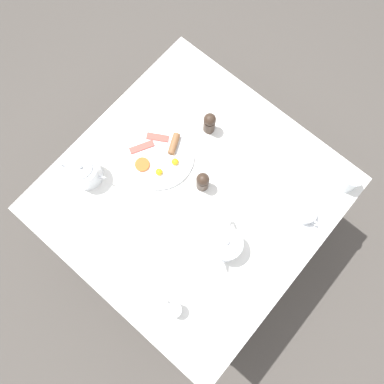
% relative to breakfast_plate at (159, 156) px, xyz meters
% --- Properties ---
extents(ground_plane, '(8.00, 8.00, 0.00)m').
position_rel_breakfast_plate_xyz_m(ground_plane, '(-0.21, 0.03, -0.75)').
color(ground_plane, '#4C4742').
extents(table, '(1.07, 1.08, 0.74)m').
position_rel_breakfast_plate_xyz_m(table, '(-0.21, 0.03, -0.07)').
color(table, white).
rests_on(table, ground_plane).
extents(breakfast_plate, '(0.31, 0.31, 0.04)m').
position_rel_breakfast_plate_xyz_m(breakfast_plate, '(0.00, 0.00, 0.00)').
color(breakfast_plate, white).
rests_on(breakfast_plate, table).
extents(teapot_near, '(0.21, 0.13, 0.13)m').
position_rel_breakfast_plate_xyz_m(teapot_near, '(0.17, 0.26, 0.05)').
color(teapot_near, white).
rests_on(teapot_near, table).
extents(teapot_far, '(0.13, 0.20, 0.13)m').
position_rel_breakfast_plate_xyz_m(teapot_far, '(-0.45, 0.12, 0.05)').
color(teapot_far, white).
rests_on(teapot_far, table).
extents(teacup_with_saucer_left, '(0.15, 0.15, 0.06)m').
position_rel_breakfast_plate_xyz_m(teacup_with_saucer_left, '(-0.62, -0.19, 0.02)').
color(teacup_with_saucer_left, white).
rests_on(teacup_with_saucer_left, table).
extents(water_glass_tall, '(0.07, 0.07, 0.10)m').
position_rel_breakfast_plate_xyz_m(water_glass_tall, '(-0.67, -0.41, 0.04)').
color(water_glass_tall, white).
rests_on(water_glass_tall, table).
extents(creamer_jug, '(0.08, 0.06, 0.07)m').
position_rel_breakfast_plate_xyz_m(creamer_jug, '(-0.46, 0.43, 0.03)').
color(creamer_jug, white).
rests_on(creamer_jug, table).
extents(pepper_grinder, '(0.05, 0.05, 0.12)m').
position_rel_breakfast_plate_xyz_m(pepper_grinder, '(-0.22, -0.02, 0.05)').
color(pepper_grinder, '#38281E').
rests_on(pepper_grinder, table).
extents(salt_grinder, '(0.05, 0.05, 0.12)m').
position_rel_breakfast_plate_xyz_m(salt_grinder, '(-0.08, -0.23, 0.05)').
color(salt_grinder, '#38281E').
rests_on(salt_grinder, table).
extents(fork_by_plate, '(0.11, 0.16, 0.00)m').
position_rel_breakfast_plate_xyz_m(fork_by_plate, '(0.11, -0.24, -0.01)').
color(fork_by_plate, silver).
rests_on(fork_by_plate, table).
extents(knife_by_plate, '(0.16, 0.18, 0.00)m').
position_rel_breakfast_plate_xyz_m(knife_by_plate, '(-0.27, -0.24, -0.01)').
color(knife_by_plate, silver).
rests_on(knife_by_plate, table).
extents(spoon_for_tea, '(0.02, 0.16, 0.00)m').
position_rel_breakfast_plate_xyz_m(spoon_for_tea, '(-0.11, 0.26, -0.01)').
color(spoon_for_tea, silver).
rests_on(spoon_for_tea, table).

